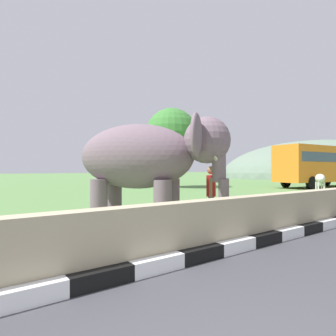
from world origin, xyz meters
TOP-DOWN VIEW (x-y plane):
  - striped_curb at (-0.35, 3.25)m, footprint 16.20×0.20m
  - barrier_parapet at (2.00, 3.55)m, footprint 28.00×0.36m
  - elephant at (2.61, 5.99)m, footprint 3.71×3.92m
  - person_handler at (4.27, 5.39)m, footprint 0.54×0.50m
  - bus_orange at (24.03, 11.97)m, footprint 9.62×3.42m
  - cow_mid at (19.47, 9.75)m, footprint 1.78×1.45m
  - tree_distant at (13.23, 19.07)m, footprint 4.36×4.36m
  - hill_east at (55.00, 26.60)m, footprint 42.03×33.62m

SIDE VIEW (x-z plane):
  - hill_east at x=55.00m, z-range -6.98..6.98m
  - striped_curb at x=-0.35m, z-range 0.00..0.24m
  - barrier_parapet at x=2.00m, z-range 0.00..1.00m
  - cow_mid at x=19.47m, z-range 0.26..1.48m
  - person_handler at x=4.27m, z-range 0.10..1.75m
  - elephant at x=2.61m, z-range 0.43..3.30m
  - bus_orange at x=24.03m, z-range 0.33..3.83m
  - tree_distant at x=13.23m, z-range 1.17..7.88m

